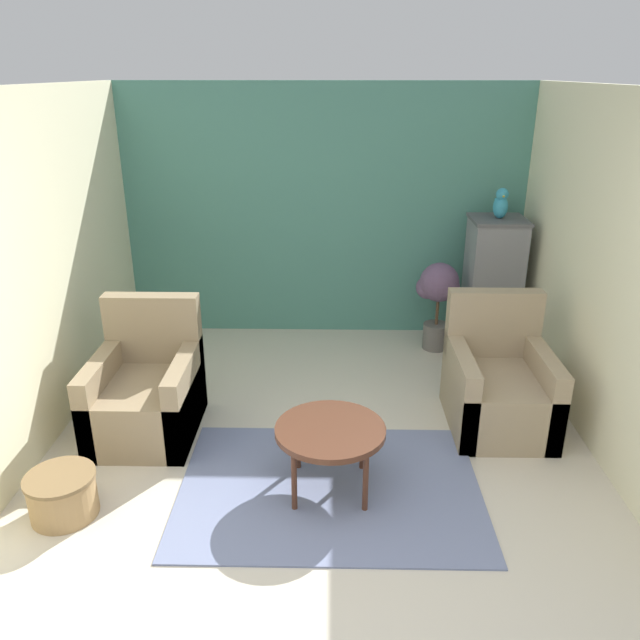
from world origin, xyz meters
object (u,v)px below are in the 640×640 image
(armchair_right, at_px, (498,388))
(potted_plant, at_px, (438,293))
(armchair_left, at_px, (147,394))
(coffee_table, at_px, (330,433))
(birdcage, at_px, (492,285))
(parrot, at_px, (501,204))
(wicker_basket, at_px, (62,494))

(armchair_right, relative_size, potted_plant, 1.12)
(armchair_left, distance_m, armchair_right, 2.63)
(coffee_table, height_order, potted_plant, potted_plant)
(birdcage, distance_m, parrot, 0.76)
(coffee_table, height_order, birdcage, birdcage)
(armchair_left, xyz_separation_m, parrot, (2.88, 1.57, 1.11))
(parrot, bearing_deg, wicker_basket, -140.84)
(armchair_left, distance_m, parrot, 3.46)
(birdcage, xyz_separation_m, potted_plant, (-0.51, -0.03, -0.08))
(armchair_left, relative_size, armchair_right, 1.00)
(wicker_basket, bearing_deg, armchair_right, 21.47)
(armchair_right, xyz_separation_m, potted_plant, (-0.26, 1.38, 0.27))
(coffee_table, distance_m, potted_plant, 2.45)
(coffee_table, height_order, wicker_basket, coffee_table)
(armchair_right, distance_m, wicker_basket, 3.10)
(coffee_table, xyz_separation_m, birdcage, (1.52, 2.26, 0.23))
(potted_plant, xyz_separation_m, wicker_basket, (-2.63, -2.52, -0.41))
(armchair_right, xyz_separation_m, parrot, (0.25, 1.42, 1.11))
(armchair_right, height_order, potted_plant, armchair_right)
(coffee_table, xyz_separation_m, parrot, (1.52, 2.27, 0.99))
(coffee_table, bearing_deg, potted_plant, 65.67)
(birdcage, distance_m, wicker_basket, 4.07)
(armchair_left, height_order, birdcage, birdcage)
(armchair_left, height_order, armchair_right, same)
(wicker_basket, bearing_deg, parrot, 39.16)
(armchair_right, bearing_deg, coffee_table, -146.16)
(armchair_left, relative_size, potted_plant, 1.12)
(armchair_left, height_order, potted_plant, armchair_left)
(armchair_right, relative_size, birdcage, 0.75)
(birdcage, height_order, wicker_basket, birdcage)
(armchair_right, relative_size, parrot, 3.43)
(armchair_right, bearing_deg, birdcage, 79.96)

